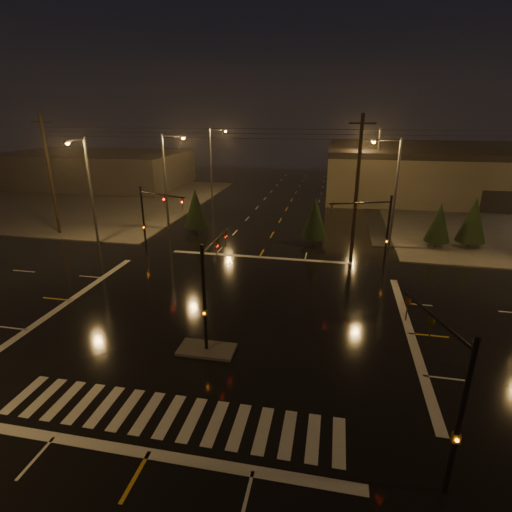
# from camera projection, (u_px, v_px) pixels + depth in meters

# --- Properties ---
(ground) EXTENTS (140.00, 140.00, 0.00)m
(ground) POSITION_uv_depth(u_px,v_px,m) (226.00, 316.00, 25.08)
(ground) COLOR black
(ground) RESTS_ON ground
(sidewalk_nw) EXTENTS (36.00, 36.00, 0.12)m
(sidewalk_nw) POSITION_uv_depth(u_px,v_px,m) (83.00, 199.00, 58.29)
(sidewalk_nw) COLOR #423F3B
(sidewalk_nw) RESTS_ON ground
(median_island) EXTENTS (3.00, 1.60, 0.15)m
(median_island) POSITION_uv_depth(u_px,v_px,m) (207.00, 349.00, 21.36)
(median_island) COLOR #423F3B
(median_island) RESTS_ON ground
(crosswalk) EXTENTS (15.00, 2.60, 0.01)m
(crosswalk) POSITION_uv_depth(u_px,v_px,m) (170.00, 416.00, 16.78)
(crosswalk) COLOR beige
(crosswalk) RESTS_ON ground
(stop_bar_near) EXTENTS (16.00, 0.50, 0.01)m
(stop_bar_near) POSITION_uv_depth(u_px,v_px,m) (149.00, 453.00, 14.93)
(stop_bar_near) COLOR beige
(stop_bar_near) RESTS_ON ground
(stop_bar_far) EXTENTS (16.00, 0.50, 0.01)m
(stop_bar_far) POSITION_uv_depth(u_px,v_px,m) (259.00, 257.00, 35.22)
(stop_bar_far) COLOR beige
(stop_bar_far) RESTS_ON ground
(commercial_block) EXTENTS (30.00, 18.00, 5.60)m
(commercial_block) POSITION_uv_depth(u_px,v_px,m) (96.00, 169.00, 69.35)
(commercial_block) COLOR #433E3B
(commercial_block) RESTS_ON ground
(signal_mast_median) EXTENTS (0.25, 4.59, 6.00)m
(signal_mast_median) POSITION_uv_depth(u_px,v_px,m) (209.00, 280.00, 20.98)
(signal_mast_median) COLOR black
(signal_mast_median) RESTS_ON ground
(signal_mast_ne) EXTENTS (4.84, 1.86, 6.00)m
(signal_mast_ne) POSITION_uv_depth(u_px,v_px,m) (376.00, 224.00, 31.38)
(signal_mast_ne) COLOR black
(signal_mast_ne) RESTS_ON ground
(signal_mast_nw) EXTENTS (4.84, 1.86, 6.00)m
(signal_mast_nw) POSITION_uv_depth(u_px,v_px,m) (151.00, 212.00, 34.90)
(signal_mast_nw) COLOR black
(signal_mast_nw) RESTS_ON ground
(signal_mast_se) EXTENTS (1.55, 3.87, 6.00)m
(signal_mast_se) POSITION_uv_depth(u_px,v_px,m) (448.00, 385.00, 12.93)
(signal_mast_se) COLOR black
(signal_mast_se) RESTS_ON ground
(streetlight_1) EXTENTS (2.77, 0.32, 10.00)m
(streetlight_1) POSITION_uv_depth(u_px,v_px,m) (168.00, 176.00, 41.79)
(streetlight_1) COLOR #38383A
(streetlight_1) RESTS_ON ground
(streetlight_2) EXTENTS (2.77, 0.32, 10.00)m
(streetlight_2) POSITION_uv_depth(u_px,v_px,m) (213.00, 159.00, 56.54)
(streetlight_2) COLOR #38383A
(streetlight_2) RESTS_ON ground
(streetlight_3) EXTENTS (2.77, 0.32, 10.00)m
(streetlight_3) POSITION_uv_depth(u_px,v_px,m) (392.00, 186.00, 35.80)
(streetlight_3) COLOR #38383A
(streetlight_3) RESTS_ON ground
(streetlight_4) EXTENTS (2.77, 0.32, 10.00)m
(streetlight_4) POSITION_uv_depth(u_px,v_px,m) (375.00, 161.00, 54.24)
(streetlight_4) COLOR #38383A
(streetlight_4) RESTS_ON ground
(streetlight_5) EXTENTS (0.32, 2.77, 10.00)m
(streetlight_5) POSITION_uv_depth(u_px,v_px,m) (88.00, 185.00, 36.39)
(streetlight_5) COLOR #38383A
(streetlight_5) RESTS_ON ground
(utility_pole_0) EXTENTS (2.20, 0.32, 12.00)m
(utility_pole_0) POSITION_uv_depth(u_px,v_px,m) (50.00, 175.00, 39.99)
(utility_pole_0) COLOR black
(utility_pole_0) RESTS_ON ground
(utility_pole_1) EXTENTS (2.20, 0.32, 12.00)m
(utility_pole_1) POSITION_uv_depth(u_px,v_px,m) (357.00, 185.00, 34.43)
(utility_pole_1) COLOR black
(utility_pole_1) RESTS_ON ground
(conifer_0) EXTENTS (2.30, 2.30, 4.30)m
(conifer_0) POSITION_uv_depth(u_px,v_px,m) (439.00, 222.00, 36.74)
(conifer_0) COLOR black
(conifer_0) RESTS_ON ground
(conifer_1) EXTENTS (2.63, 2.63, 4.81)m
(conifer_1) POSITION_uv_depth(u_px,v_px,m) (473.00, 220.00, 36.64)
(conifer_1) COLOR black
(conifer_1) RESTS_ON ground
(conifer_3) EXTENTS (2.53, 2.53, 4.66)m
(conifer_3) POSITION_uv_depth(u_px,v_px,m) (196.00, 208.00, 41.43)
(conifer_3) COLOR black
(conifer_3) RESTS_ON ground
(conifer_4) EXTENTS (2.53, 2.53, 4.65)m
(conifer_4) POSITION_uv_depth(u_px,v_px,m) (315.00, 217.00, 37.80)
(conifer_4) COLOR black
(conifer_4) RESTS_ON ground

